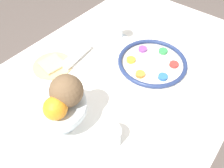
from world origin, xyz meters
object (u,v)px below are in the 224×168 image
object	(u,v)px
wine_glass	(122,22)
fruit_stand	(58,108)
seder_plate	(152,62)
napkin_roll	(77,56)
cup_mid	(111,136)
orange_fruit	(55,108)
bread_plate	(53,65)
coconut	(67,91)

from	to	relation	value
wine_glass	fruit_stand	distance (m)	0.58
seder_plate	wine_glass	size ratio (longest dim) A/B	2.41
napkin_roll	cup_mid	bearing A→B (deg)	59.94
orange_fruit	cup_mid	world-z (taller)	orange_fruit
wine_glass	cup_mid	distance (m)	0.61
bread_plate	wine_glass	bearing A→B (deg)	162.27
fruit_stand	cup_mid	size ratio (longest dim) A/B	2.59
orange_fruit	fruit_stand	bearing A→B (deg)	-128.17
orange_fruit	coconut	distance (m)	0.07
wine_glass	cup_mid	xyz separation A→B (m)	(0.51, 0.34, -0.06)
seder_plate	cup_mid	bearing A→B (deg)	12.74
fruit_stand	cup_mid	distance (m)	0.21
orange_fruit	coconut	xyz separation A→B (m)	(-0.06, -0.01, 0.02)
seder_plate	wine_glass	distance (m)	0.27
wine_glass	bread_plate	size ratio (longest dim) A/B	0.72
napkin_roll	seder_plate	bearing A→B (deg)	122.69
orange_fruit	napkin_roll	distance (m)	0.42
orange_fruit	napkin_roll	world-z (taller)	orange_fruit
seder_plate	napkin_roll	xyz separation A→B (m)	(0.20, -0.31, 0.01)
fruit_stand	cup_mid	xyz separation A→B (m)	(-0.05, 0.20, -0.05)
cup_mid	orange_fruit	bearing A→B (deg)	-63.33
bread_plate	cup_mid	size ratio (longest dim) A/B	2.35
cup_mid	fruit_stand	bearing A→B (deg)	-75.11
napkin_roll	cup_mid	size ratio (longest dim) A/B	2.31
fruit_stand	bread_plate	bearing A→B (deg)	-124.28
wine_glass	cup_mid	bearing A→B (deg)	33.75
seder_plate	bread_plate	xyz separation A→B (m)	(0.31, -0.36, -0.01)
bread_plate	napkin_roll	bearing A→B (deg)	152.76
bread_plate	cup_mid	world-z (taller)	cup_mid
orange_fruit	coconut	world-z (taller)	coconut
wine_glass	cup_mid	size ratio (longest dim) A/B	1.70
seder_plate	coconut	bearing A→B (deg)	-9.40
cup_mid	napkin_roll	bearing A→B (deg)	-120.06
seder_plate	cup_mid	world-z (taller)	cup_mid
wine_glass	coconut	distance (m)	0.56
bread_plate	napkin_roll	distance (m)	0.12
bread_plate	cup_mid	distance (m)	0.48
coconut	napkin_roll	bearing A→B (deg)	-137.23
wine_glass	bread_plate	distance (m)	0.41
coconut	cup_mid	distance (m)	0.22
orange_fruit	cup_mid	bearing A→B (deg)	116.67
fruit_stand	napkin_roll	xyz separation A→B (m)	(-0.29, -0.21, -0.07)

